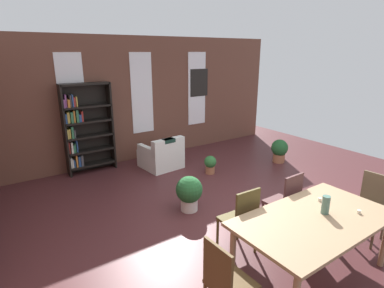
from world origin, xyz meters
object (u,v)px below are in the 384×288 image
(potted_plant_window, at_px, (210,164))
(armchair_white, at_px, (162,156))
(dining_table, at_px, (315,223))
(dining_chair_far_right, at_px, (285,201))
(dining_chair_far_left, at_px, (241,219))
(bookshelf_tall, at_px, (85,128))
(vase_on_table, at_px, (326,205))
(dining_chair_head_left, at_px, (226,282))
(potted_plant_by_shelf, at_px, (279,150))
(potted_plant_corner, at_px, (189,192))
(dining_chair_head_right, at_px, (370,205))

(potted_plant_window, bearing_deg, armchair_white, 127.80)
(dining_table, bearing_deg, potted_plant_window, 73.60)
(dining_chair_far_right, xyz_separation_m, dining_chair_far_left, (-0.87, 0.00, 0.00))
(bookshelf_tall, xyz_separation_m, armchair_white, (1.48, -0.72, -0.71))
(vase_on_table, relative_size, bookshelf_tall, 0.11)
(dining_chair_far_left, bearing_deg, dining_chair_head_left, -139.80)
(vase_on_table, bearing_deg, potted_plant_by_shelf, 47.57)
(potted_plant_corner, bearing_deg, dining_chair_far_right, -59.49)
(potted_plant_corner, bearing_deg, dining_chair_far_left, -93.58)
(dining_chair_far_left, xyz_separation_m, potted_plant_window, (1.38, 2.44, -0.29))
(dining_chair_far_left, distance_m, potted_plant_window, 2.81)
(dining_chair_head_left, bearing_deg, bookshelf_tall, 88.91)
(vase_on_table, distance_m, potted_plant_corner, 2.22)
(armchair_white, xyz_separation_m, potted_plant_by_shelf, (2.53, -1.28, 0.03))
(bookshelf_tall, bearing_deg, vase_on_table, -73.58)
(armchair_white, bearing_deg, dining_chair_far_right, -86.56)
(armchair_white, distance_m, potted_plant_corner, 2.10)
(dining_chair_far_right, distance_m, dining_chair_far_left, 0.87)
(potted_plant_window, bearing_deg, dining_table, -106.40)
(vase_on_table, bearing_deg, dining_chair_far_right, 71.34)
(armchair_white, bearing_deg, potted_plant_corner, -106.23)
(potted_plant_corner, bearing_deg, potted_plant_window, 40.44)
(dining_chair_head_right, bearing_deg, armchair_white, 105.05)
(dining_chair_head_right, distance_m, bookshelf_tall, 5.49)
(dining_chair_head_right, relative_size, potted_plant_corner, 1.57)
(dining_table, relative_size, dining_chair_far_left, 2.03)
(armchair_white, bearing_deg, dining_chair_head_right, -74.95)
(dining_table, relative_size, dining_chair_head_right, 2.03)
(dining_chair_head_left, bearing_deg, potted_plant_corner, 64.86)
(dining_chair_head_right, bearing_deg, dining_table, -179.71)
(potted_plant_corner, bearing_deg, vase_on_table, -75.78)
(armchair_white, bearing_deg, dining_chair_far_left, -101.31)
(dining_chair_head_right, distance_m, armchair_white, 4.25)
(dining_table, relative_size, armchair_white, 2.21)
(dining_chair_head_right, distance_m, potted_plant_corner, 2.69)
(bookshelf_tall, relative_size, potted_plant_by_shelf, 3.49)
(dining_chair_far_right, bearing_deg, vase_on_table, -108.66)
(dining_chair_head_right, height_order, potted_plant_by_shelf, dining_chair_head_right)
(dining_table, distance_m, armchair_white, 4.13)
(dining_chair_far_right, bearing_deg, bookshelf_tall, 112.43)
(dining_chair_head_right, distance_m, dining_chair_head_left, 2.67)
(vase_on_table, bearing_deg, dining_chair_head_left, -179.92)
(bookshelf_tall, height_order, potted_plant_window, bookshelf_tall)
(dining_table, xyz_separation_m, potted_plant_window, (0.94, 3.20, -0.46))
(bookshelf_tall, bearing_deg, dining_chair_far_left, -78.76)
(potted_plant_window, bearing_deg, dining_chair_head_left, -125.45)
(dining_chair_far_right, xyz_separation_m, bookshelf_tall, (-1.68, 4.07, 0.48))
(dining_chair_far_right, bearing_deg, dining_table, -119.80)
(dining_chair_far_right, distance_m, armchair_white, 3.36)
(potted_plant_corner, relative_size, potted_plant_window, 1.51)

